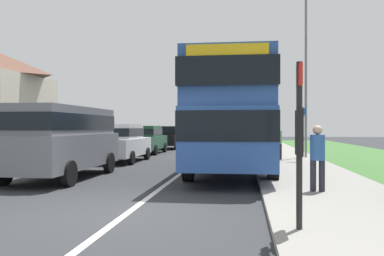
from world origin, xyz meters
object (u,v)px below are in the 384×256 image
object	(u,v)px
bus_stop_sign	(299,133)
cycle_route_sign	(301,131)
parked_car_black	(167,136)
street_lamp_mid	(304,66)
double_decker_bus	(233,113)
pedestrian_at_stop	(317,155)
parked_car_dark_green	(146,138)
parked_van_grey	(63,136)
parked_car_white	(121,141)
pedestrian_walking_away	(278,141)
street_lamp_far	(275,103)

from	to	relation	value
bus_stop_sign	cycle_route_sign	distance (m)	12.31
parked_car_black	street_lamp_mid	xyz separation A→B (m)	(8.61, -8.72, 3.77)
double_decker_bus	pedestrian_at_stop	size ratio (longest dim) A/B	6.08
double_decker_bus	bus_stop_sign	size ratio (longest dim) A/B	3.91
parked_car_black	street_lamp_mid	bearing A→B (deg)	-45.35
double_decker_bus	parked_car_dark_green	xyz separation A→B (m)	(-5.48, 9.17, -1.22)
parked_van_grey	parked_car_white	size ratio (longest dim) A/B	1.17
pedestrian_walking_away	street_lamp_far	bearing A→B (deg)	86.13
pedestrian_at_stop	bus_stop_sign	distance (m)	3.78
parked_van_grey	parked_car_black	distance (m)	17.30
parked_car_black	cycle_route_sign	xyz separation A→B (m)	(8.15, -11.10, 0.51)
street_lamp_mid	pedestrian_at_stop	bearing A→B (deg)	-96.54
pedestrian_walking_away	parked_car_black	bearing A→B (deg)	124.61
double_decker_bus	street_lamp_mid	distance (m)	7.25
parked_van_grey	street_lamp_far	xyz separation A→B (m)	(8.64, 27.48, 2.58)
bus_stop_sign	street_lamp_far	bearing A→B (deg)	86.33
parked_van_grey	street_lamp_mid	xyz separation A→B (m)	(8.65, 8.57, 3.34)
parked_car_white	cycle_route_sign	world-z (taller)	cycle_route_sign
parked_car_white	parked_car_dark_green	distance (m)	5.80
parked_car_dark_green	parked_car_white	bearing A→B (deg)	-87.91
parked_car_black	bus_stop_sign	size ratio (longest dim) A/B	1.55
parked_car_white	bus_stop_sign	xyz separation A→B (m)	(6.49, -12.06, 0.59)
parked_van_grey	pedestrian_at_stop	distance (m)	7.77
parked_car_black	cycle_route_sign	bearing A→B (deg)	-53.73
double_decker_bus	parked_car_black	xyz separation A→B (m)	(-5.24, 14.61, -1.23)
parked_van_grey	pedestrian_walking_away	size ratio (longest dim) A/B	3.20
parked_van_grey	parked_car_white	bearing A→B (deg)	89.93
pedestrian_walking_away	parked_car_white	bearing A→B (deg)	-173.81
double_decker_bus	pedestrian_at_stop	xyz separation A→B (m)	(2.12, -5.05, -1.17)
pedestrian_at_stop	cycle_route_sign	size ratio (longest dim) A/B	0.66
double_decker_bus	bus_stop_sign	xyz separation A→B (m)	(1.22, -8.68, -0.60)
parked_van_grey	pedestrian_walking_away	bearing A→B (deg)	43.38
parked_car_dark_green	pedestrian_walking_away	bearing A→B (deg)	-33.92
cycle_route_sign	street_lamp_far	size ratio (longest dim) A/B	0.37
parked_van_grey	parked_car_black	bearing A→B (deg)	89.88
parked_van_grey	bus_stop_sign	bearing A→B (deg)	-42.74
parked_van_grey	pedestrian_at_stop	world-z (taller)	parked_van_grey
pedestrian_at_stop	pedestrian_walking_away	world-z (taller)	same
cycle_route_sign	bus_stop_sign	bearing A→B (deg)	-97.88
bus_stop_sign	parked_car_dark_green	bearing A→B (deg)	110.56
parked_car_dark_green	parked_car_black	bearing A→B (deg)	87.49
parked_car_white	parked_van_grey	bearing A→B (deg)	-90.07
parked_car_dark_green	cycle_route_sign	world-z (taller)	cycle_route_sign
double_decker_bus	pedestrian_at_stop	world-z (taller)	double_decker_bus
street_lamp_mid	parked_car_dark_green	bearing A→B (deg)	159.67
parked_van_grey	street_lamp_mid	world-z (taller)	street_lamp_mid
street_lamp_far	pedestrian_walking_away	bearing A→B (deg)	-93.87
parked_car_white	pedestrian_at_stop	size ratio (longest dim) A/B	2.72
double_decker_bus	pedestrian_walking_away	bearing A→B (deg)	64.68
pedestrian_at_stop	street_lamp_mid	xyz separation A→B (m)	(1.25, 10.95, 3.71)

